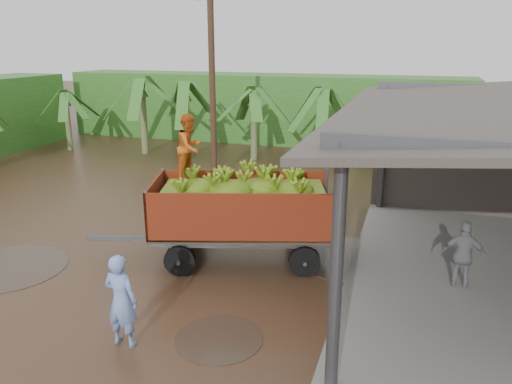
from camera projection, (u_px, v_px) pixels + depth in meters
ground at (150, 256)px, 12.82m from camera, size 100.00×100.00×0.00m
hedge_north at (261, 108)px, 27.47m from camera, size 22.00×3.00×3.60m
banana_trailer at (242, 208)px, 12.28m from camera, size 6.20×3.33×3.66m
man_blue at (121, 300)px, 8.85m from camera, size 0.66×0.46×1.76m
man_grey at (463, 256)px, 10.86m from camera, size 0.95×0.40×1.62m
utility_pole at (212, 84)px, 19.07m from camera, size 1.20×0.24×7.34m
banana_plants at (125, 133)px, 19.97m from camera, size 24.34×20.85×3.79m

